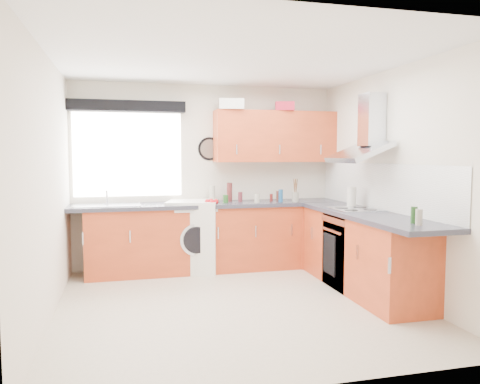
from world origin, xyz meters
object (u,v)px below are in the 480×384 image
object	(u,v)px
upper_cabinets	(275,137)
extractor_hood	(365,136)
oven	(355,251)
washing_machine	(193,236)

from	to	relation	value
upper_cabinets	extractor_hood	bearing A→B (deg)	-63.87
oven	upper_cabinets	size ratio (longest dim) A/B	0.50
oven	washing_machine	world-z (taller)	washing_machine
oven	upper_cabinets	world-z (taller)	upper_cabinets
upper_cabinets	washing_machine	distance (m)	1.78
extractor_hood	washing_machine	world-z (taller)	extractor_hood
oven	upper_cabinets	xyz separation A→B (m)	(-0.55, 1.32, 1.38)
washing_machine	upper_cabinets	bearing A→B (deg)	20.89
oven	extractor_hood	xyz separation A→B (m)	(0.10, -0.00, 1.34)
extractor_hood	washing_machine	bearing A→B (deg)	146.28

